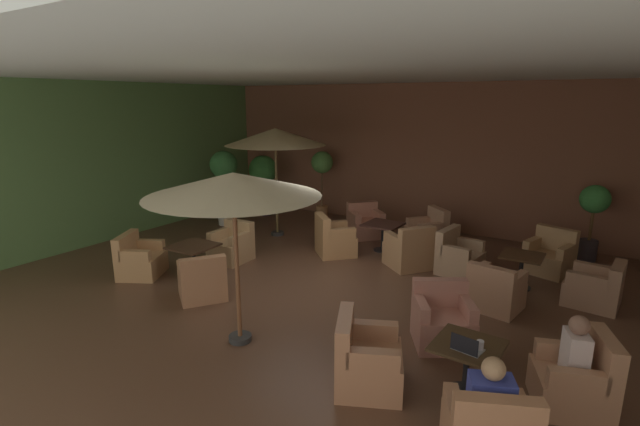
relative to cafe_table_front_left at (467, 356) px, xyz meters
The scene contains 32 objects.
ground_plane 3.62m from the cafe_table_front_left, 154.70° to the left, with size 11.39×10.25×0.02m, color brown.
wall_back_brick 7.50m from the cafe_table_front_left, 116.12° to the left, with size 11.39×0.08×3.71m, color brown.
wall_left_accent 9.14m from the cafe_table_front_left, behind, with size 0.08×10.25×3.71m, color #598245.
ceiling_slab 4.85m from the cafe_table_front_left, 154.70° to the left, with size 11.39×10.25×0.06m, color silver.
cafe_table_front_left is the anchor object (origin of this frame).
armchair_front_left_north 1.15m from the cafe_table_front_left, 120.88° to the left, with size 1.02×1.01×0.85m.
armchair_front_left_east 1.15m from the cafe_table_front_left, 155.26° to the right, with size 1.02×1.05×0.88m.
armchair_front_left_west 1.16m from the cafe_table_front_left, 19.36° to the left, with size 0.93×0.92×0.88m.
cafe_table_front_right 5.17m from the cafe_table_front_left, 124.99° to the left, with size 0.80×0.80×0.62m.
armchair_front_right_north 5.08m from the cafe_table_front_left, 137.64° to the left, with size 1.08×1.08×0.89m.
armchair_front_right_east 4.11m from the cafe_table_front_left, 120.37° to the left, with size 1.09×1.08×0.90m.
armchair_front_right_south 5.56m from the cafe_table_front_left, 113.61° to the left, with size 1.04×1.05×0.88m.
armchair_front_right_west 6.28m from the cafe_table_front_left, 127.07° to the left, with size 1.07×1.07×0.82m.
cafe_table_mid_center 5.44m from the cafe_table_front_left, behind, with size 0.80×0.80×0.62m.
armchair_mid_center_north 4.51m from the cafe_table_front_left, behind, with size 1.04×1.04×0.81m.
armchair_mid_center_east 5.73m from the cafe_table_front_left, 159.95° to the left, with size 0.72×0.75×0.81m.
armchair_mid_center_south 6.30m from the cafe_table_front_left, behind, with size 1.02×1.06×0.82m.
cafe_table_rear_right 3.61m from the cafe_table_front_left, 89.90° to the left, with size 0.69×0.69×0.62m.
armchair_rear_right_north 3.95m from the cafe_table_front_left, 107.00° to the left, with size 0.81×0.90×0.86m.
armchair_rear_right_east 2.48m from the cafe_table_front_left, 94.45° to the left, with size 0.85×0.84×0.79m.
armchair_rear_right_south 3.68m from the cafe_table_front_left, 71.48° to the left, with size 0.87×0.82×0.77m.
armchair_rear_right_west 4.75m from the cafe_table_front_left, 85.76° to the left, with size 0.95×0.92×0.87m.
patio_umbrella_tall_red 3.49m from the cafe_table_front_left, behind, with size 2.30×2.30×2.39m.
patio_umbrella_center_beige 7.22m from the cafe_table_front_left, 145.17° to the left, with size 2.41×2.41×2.64m.
potted_tree_left_corner 8.19m from the cafe_table_front_left, 133.46° to the left, with size 0.60×0.60×1.92m.
potted_tree_mid_left 6.05m from the cafe_table_front_left, 80.86° to the left, with size 0.58×0.58×1.61m.
potted_tree_mid_right 9.09m from the cafe_table_front_left, 143.43° to the left, with size 0.82×0.82×1.75m.
potted_tree_right_corner 8.55m from the cafe_table_front_left, 151.70° to the left, with size 0.73×0.73×2.00m.
patron_blue_shirt 1.13m from the cafe_table_front_left, 65.77° to the right, with size 0.45×0.39×0.67m.
patron_by_window 1.12m from the cafe_table_front_left, 19.36° to the left, with size 0.32×0.39×0.68m.
iced_drink_cup 0.24m from the cafe_table_front_left, 20.47° to the right, with size 0.08×0.08×0.11m, color white.
open_laptop 0.25m from the cafe_table_front_left, 83.89° to the right, with size 0.34×0.27×0.20m.
Camera 1 is at (4.30, -6.36, 3.29)m, focal length 25.78 mm.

